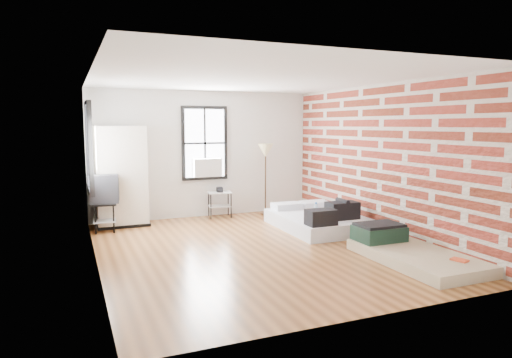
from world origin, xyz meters
name	(u,v)px	position (x,y,z in m)	size (l,w,h in m)	color
ground	(255,249)	(0.00, 0.00, 0.00)	(6.00, 6.00, 0.00)	brown
room_shell	(260,144)	(0.23, 0.36, 1.74)	(5.02, 6.02, 2.80)	silver
mattress_main	(320,220)	(1.74, 0.88, 0.18)	(1.55, 2.08, 0.66)	white
mattress_bare	(407,251)	(1.93, -1.45, 0.14)	(1.11, 2.09, 0.45)	tan
wardrobe	(121,177)	(-1.85, 2.65, 1.01)	(1.04, 0.61, 2.03)	black
side_table	(220,197)	(0.26, 2.72, 0.46)	(0.57, 0.48, 0.67)	black
floor_lamp	(265,154)	(1.34, 2.65, 1.39)	(0.35, 0.35, 1.63)	black
tv_stand	(104,190)	(-2.21, 2.40, 0.80)	(0.59, 0.81, 1.11)	black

